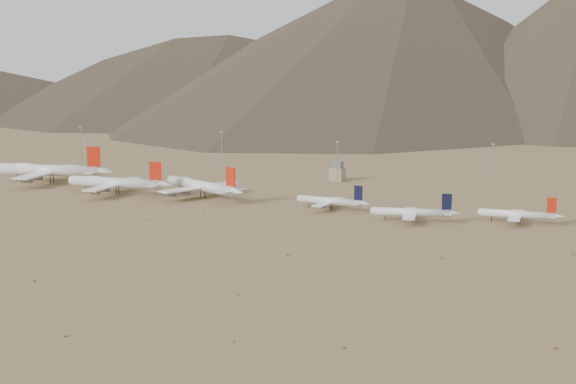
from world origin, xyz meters
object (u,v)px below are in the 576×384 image
at_px(widebody_west, 50,170).
at_px(widebody_east, 202,186).
at_px(widebody_centre, 116,183).
at_px(control_tower, 337,172).
at_px(narrowbody_a, 332,201).
at_px(narrowbody_b, 414,212).

height_order(widebody_west, widebody_east, widebody_west).
relative_size(widebody_west, widebody_centre, 1.18).
height_order(widebody_west, widebody_centre, widebody_west).
relative_size(widebody_east, control_tower, 5.13).
bearing_deg(narrowbody_a, control_tower, 112.81).
relative_size(widebody_centre, narrowbody_a, 1.62).
bearing_deg(narrowbody_a, widebody_west, -178.89).
bearing_deg(narrowbody_a, widebody_centre, -172.62).
distance_m(widebody_centre, narrowbody_a, 125.45).
bearing_deg(widebody_centre, narrowbody_a, -1.74).
relative_size(widebody_centre, narrowbody_b, 1.59).
xyz_separation_m(widebody_east, narrowbody_a, (76.41, -1.84, -2.34)).
bearing_deg(widebody_east, narrowbody_a, 20.23).
distance_m(widebody_west, widebody_centre, 62.55).
relative_size(widebody_west, control_tower, 6.44).
xyz_separation_m(narrowbody_b, control_tower, (-76.97, 100.23, 0.85)).
xyz_separation_m(widebody_centre, widebody_east, (48.71, 10.75, -0.04)).
distance_m(widebody_centre, widebody_east, 49.88).
distance_m(widebody_east, narrowbody_b, 122.78).
bearing_deg(control_tower, widebody_west, -152.16).
bearing_deg(control_tower, widebody_centre, -133.90).
relative_size(widebody_west, narrowbody_b, 1.88).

